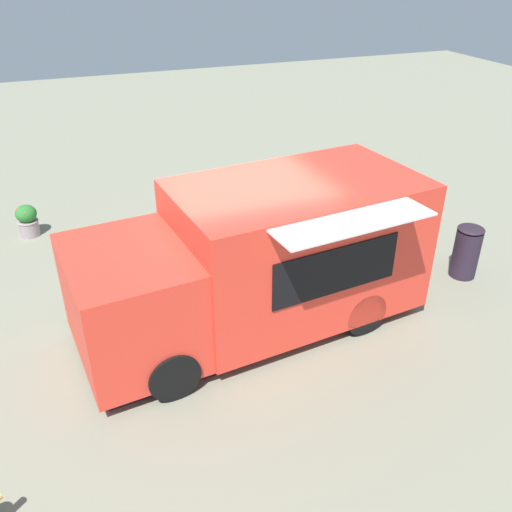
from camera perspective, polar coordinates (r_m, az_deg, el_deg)
ground_plane at (r=9.39m, az=-1.96°, el=-4.70°), size 40.00×40.00×0.00m
food_truck at (r=8.32m, az=0.36°, el=-0.73°), size 5.51×3.09×2.29m
planter_flowering_near at (r=12.28m, az=-22.83°, el=3.49°), size 0.43×0.43×0.68m
planter_flowering_side at (r=12.95m, az=2.32°, el=7.56°), size 0.55×0.55×0.79m
trash_bin at (r=10.55m, az=21.19°, el=0.48°), size 0.48×0.48×1.00m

